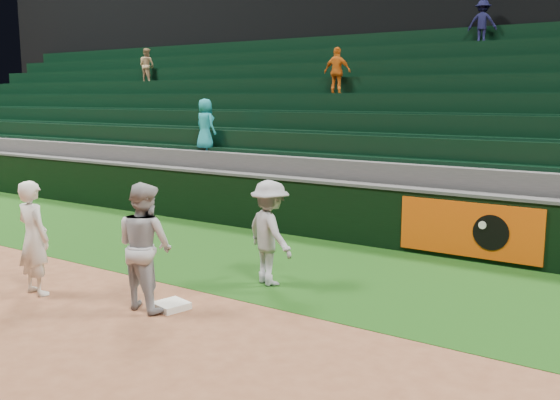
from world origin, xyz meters
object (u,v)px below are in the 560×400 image
object	(u,v)px
first_base	(171,306)
baserunner	(145,246)
first_baseman	(34,238)
base_coach	(270,233)

from	to	relation	value
first_base	baserunner	distance (m)	0.93
first_baseman	baserunner	distance (m)	1.94
first_baseman	base_coach	distance (m)	3.60
first_baseman	base_coach	xyz separation A→B (m)	(2.67, 2.41, -0.03)
first_baseman	base_coach	bearing A→B (deg)	-133.69
baserunner	base_coach	distance (m)	2.08
first_baseman	base_coach	size ratio (longest dim) A/B	1.04
first_baseman	base_coach	world-z (taller)	first_baseman
first_base	first_baseman	world-z (taller)	first_baseman
first_baseman	first_base	bearing A→B (deg)	-159.18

